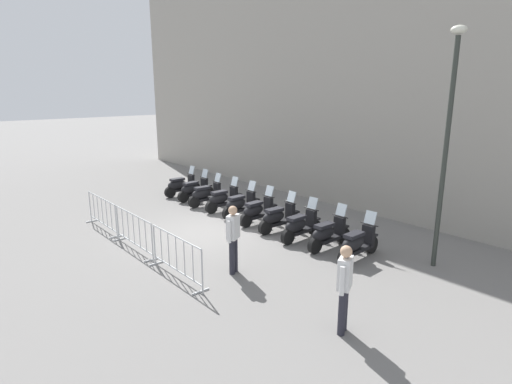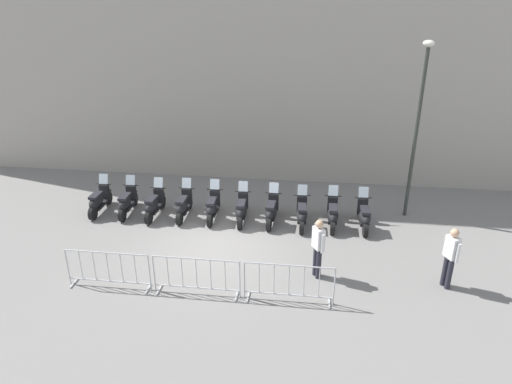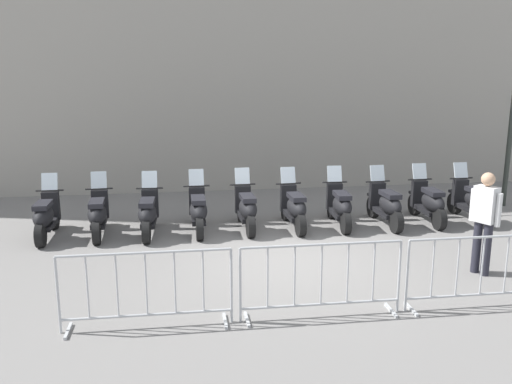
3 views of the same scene
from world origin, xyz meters
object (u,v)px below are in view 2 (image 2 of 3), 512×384
motorcycle_6 (271,211)px  barrier_segment_1 (197,276)px  officer_mid_plaza (451,255)px  motorcycle_2 (154,205)px  motorcycle_8 (333,214)px  motorcycle_9 (364,216)px  motorcycle_1 (127,202)px  motorcycle_3 (183,206)px  motorcycle_5 (242,209)px  barrier_segment_0 (108,270)px  motorcycle_0 (99,201)px  officer_near_row_end (318,245)px  street_lamp (419,116)px  barrier_segment_2 (289,283)px  motorcycle_4 (212,207)px  motorcycle_7 (302,213)px

motorcycle_6 → barrier_segment_1: bearing=-111.6°
officer_mid_plaza → barrier_segment_1: bearing=-171.7°
motorcycle_2 → motorcycle_8: same height
motorcycle_9 → motorcycle_2: bearing=178.7°
motorcycle_9 → barrier_segment_1: motorcycle_9 is taller
motorcycle_1 → motorcycle_8: 7.08m
motorcycle_3 → barrier_segment_1: size_ratio=0.76×
motorcycle_2 → motorcycle_5: bearing=-1.0°
motorcycle_3 → barrier_segment_1: bearing=-72.0°
barrier_segment_0 → motorcycle_2: bearing=90.5°
barrier_segment_1 → motorcycle_0: bearing=135.4°
motorcycle_3 → barrier_segment_0: (-0.98, -4.20, 0.07)m
motorcycle_6 → motorcycle_2: bearing=178.9°
motorcycle_8 → officer_near_row_end: officer_near_row_end is taller
motorcycle_1 → motorcycle_3: bearing=-2.2°
street_lamp → barrier_segment_2: bearing=-126.4°
motorcycle_4 → motorcycle_9: same height
officer_mid_plaza → motorcycle_7: bearing=140.9°
motorcycle_0 → motorcycle_9: size_ratio=1.00×
motorcycle_1 → motorcycle_5: size_ratio=1.00×
motorcycle_5 → motorcycle_7: (2.02, -0.12, 0.00)m
street_lamp → officer_mid_plaza: size_ratio=3.39×
motorcycle_9 → street_lamp: street_lamp is taller
motorcycle_4 → motorcycle_9: bearing=-2.3°
motorcycle_1 → motorcycle_4: (3.04, -0.09, 0.00)m
motorcycle_6 → street_lamp: (4.61, 1.06, 3.08)m
barrier_segment_2 → officer_near_row_end: bearing=58.1°
barrier_segment_0 → barrier_segment_1: 2.37m
motorcycle_6 → officer_near_row_end: size_ratio=1.00×
motorcycle_9 → motorcycle_4: bearing=177.7°
motorcycle_0 → motorcycle_7: size_ratio=1.00×
street_lamp → motorcycle_3: bearing=-173.0°
motorcycle_3 → motorcycle_8: size_ratio=1.00×
motorcycle_0 → street_lamp: 11.15m
barrier_segment_0 → street_lamp: street_lamp is taller
motorcycle_6 → barrier_segment_1: motorcycle_6 is taller
motorcycle_4 → motorcycle_5: (1.01, -0.09, 0.00)m
motorcycle_8 → barrier_segment_0: motorcycle_8 is taller
barrier_segment_2 → motorcycle_7: bearing=85.9°
motorcycle_0 → motorcycle_9: bearing=-1.9°
motorcycle_5 → barrier_segment_1: bearing=-98.7°
motorcycle_4 → barrier_segment_1: motorcycle_4 is taller
motorcycle_6 → officer_mid_plaza: bearing=-33.5°
motorcycle_3 → motorcycle_9: same height
motorcycle_4 → barrier_segment_2: 5.13m
motorcycle_9 → officer_near_row_end: 3.40m
motorcycle_6 → barrier_segment_2: bearing=-80.3°
motorcycle_6 → motorcycle_9: (3.04, -0.09, 0.00)m
officer_mid_plaza → motorcycle_3: bearing=157.1°
motorcycle_8 → barrier_segment_1: bearing=-131.8°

